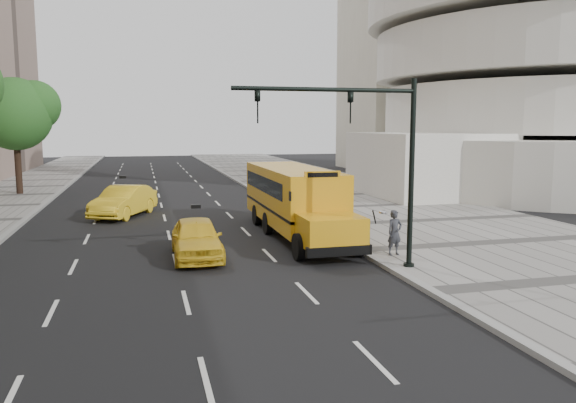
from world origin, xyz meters
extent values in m
plane|color=black|center=(0.00, 0.00, 0.00)|extent=(140.00, 140.00, 0.00)
cube|color=gray|center=(12.00, 0.00, 0.07)|extent=(12.00, 140.00, 0.15)
cube|color=gray|center=(6.00, 0.00, 0.07)|extent=(0.30, 140.00, 0.15)
cylinder|color=silver|center=(30.00, 14.00, 2.00)|extent=(32.00, 32.00, 4.00)
cylinder|color=silver|center=(30.00, 14.00, 6.10)|extent=(26.00, 26.00, 3.60)
cylinder|color=silver|center=(30.00, 14.00, 10.30)|extent=(27.60, 27.60, 3.60)
cylinder|color=silver|center=(30.00, 14.00, 14.50)|extent=(29.20, 29.20, 3.60)
cube|color=beige|center=(28.00, 34.00, 17.50)|extent=(14.00, 12.00, 35.00)
cube|color=silver|center=(17.00, 10.00, 2.20)|extent=(8.00, 10.00, 4.40)
cylinder|color=black|center=(-10.50, 17.51, 2.54)|extent=(0.44, 0.44, 5.07)
sphere|color=#20511B|center=(-10.50, 17.51, 5.71)|extent=(5.04, 5.04, 5.04)
sphere|color=#20511B|center=(-9.24, 17.81, 6.31)|extent=(3.53, 3.53, 3.53)
cube|color=orange|center=(4.50, -0.86, 1.77)|extent=(2.50, 9.00, 2.45)
cube|color=orange|center=(4.50, -6.36, 1.10)|extent=(2.20, 2.00, 1.10)
cube|color=black|center=(4.50, -7.24, 0.55)|extent=(2.38, 0.25, 0.35)
cube|color=black|center=(4.50, -0.86, 1.25)|extent=(2.52, 9.00, 0.12)
cube|color=black|center=(4.50, -5.30, 2.25)|extent=(2.05, 0.10, 0.90)
cube|color=black|center=(4.50, -0.36, 2.25)|extent=(2.52, 7.50, 0.70)
cube|color=orange|center=(4.50, -5.31, 3.05)|extent=(1.40, 0.12, 0.28)
ellipsoid|color=silver|center=(6.02, -7.76, 1.90)|extent=(0.32, 0.32, 0.14)
cylinder|color=black|center=(5.78, -7.54, 1.70)|extent=(0.36, 0.47, 0.58)
cylinder|color=black|center=(3.37, -6.06, 0.50)|extent=(0.30, 1.00, 1.00)
cylinder|color=black|center=(5.63, -6.06, 0.50)|extent=(0.30, 1.00, 1.00)
cylinder|color=black|center=(3.37, -0.86, 0.50)|extent=(0.30, 1.00, 1.00)
cylinder|color=black|center=(5.63, -0.86, 0.50)|extent=(0.30, 1.00, 1.00)
cylinder|color=black|center=(3.37, 1.64, 0.50)|extent=(0.30, 1.00, 1.00)
cylinder|color=black|center=(5.63, 1.64, 0.50)|extent=(0.30, 1.00, 1.00)
imported|color=yellow|center=(-0.19, -4.71, 0.75)|extent=(1.86, 4.43, 1.50)
imported|color=yellow|center=(-3.09, 6.03, 0.83)|extent=(3.66, 5.32, 1.66)
imported|color=#2F3036|center=(6.84, -6.72, 0.99)|extent=(0.68, 0.52, 1.68)
cylinder|color=black|center=(6.60, -8.39, 3.20)|extent=(0.18, 0.18, 6.40)
cylinder|color=black|center=(6.60, -8.39, 0.12)|extent=(0.36, 0.36, 0.25)
cylinder|color=black|center=(3.60, -8.39, 6.00)|extent=(6.00, 0.14, 0.14)
imported|color=black|center=(4.40, -8.39, 5.45)|extent=(0.16, 0.20, 1.00)
imported|color=black|center=(1.40, -8.39, 5.45)|extent=(0.16, 0.20, 1.00)
camera|label=1|loc=(-2.04, -25.34, 4.86)|focal=35.00mm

